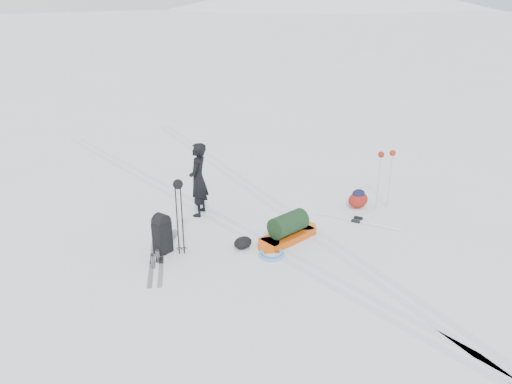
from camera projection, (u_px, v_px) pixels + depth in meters
ground at (262, 243)px, 9.48m from camera, size 200.00×200.00×0.00m
snow_hill_backdrop at (261, 286)px, 132.67m from camera, size 359.50×192.00×162.45m
ski_tracks at (261, 219)px, 10.47m from camera, size 3.38×17.97×0.01m
skier at (198, 180)px, 10.40m from camera, size 0.68×0.67×1.59m
pulk_sled at (288, 230)px, 9.53m from camera, size 1.48×0.59×0.55m
expedition_rucksack at (163, 233)px, 9.07m from camera, size 0.72×0.70×0.78m
ski_poles_black at (178, 194)px, 8.67m from camera, size 0.20×0.18×1.45m
ski_poles_silver at (386, 161)px, 10.56m from camera, size 0.42×0.20×1.33m
touring_skis_grey at (157, 262)px, 8.82m from camera, size 0.99×1.57×0.06m
touring_skis_white at (357, 221)px, 10.37m from camera, size 1.01×1.71×0.07m
rope_coil at (272, 254)px, 9.06m from camera, size 0.56×0.56×0.06m
small_daypack at (358, 199)px, 10.97m from camera, size 0.53×0.43×0.41m
thermos_pair at (155, 259)px, 8.69m from camera, size 0.23×0.21×0.28m
stuff_sack at (243, 243)px, 9.27m from camera, size 0.41×0.34×0.22m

